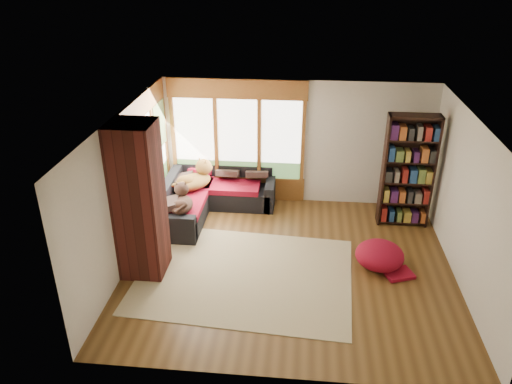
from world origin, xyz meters
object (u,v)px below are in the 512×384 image
(sectional_sofa, at_px, (196,200))
(pouf, at_px, (380,255))
(brick_chimney, at_px, (139,201))
(bookshelf, at_px, (408,171))
(area_rug, at_px, (245,275))
(dog_brindle, at_px, (181,197))
(dog_tan, at_px, (195,175))

(sectional_sofa, xyz_separation_m, pouf, (3.48, -1.57, -0.07))
(brick_chimney, bearing_deg, pouf, 6.99)
(bookshelf, height_order, pouf, bookshelf)
(area_rug, relative_size, pouf, 4.28)
(area_rug, xyz_separation_m, dog_brindle, (-1.34, 1.28, 0.73))
(area_rug, relative_size, bookshelf, 1.58)
(pouf, height_order, dog_brindle, dog_brindle)
(brick_chimney, relative_size, dog_brindle, 3.37)
(pouf, xyz_separation_m, dog_brindle, (-3.59, 0.81, 0.50))
(area_rug, bearing_deg, dog_tan, 119.77)
(sectional_sofa, relative_size, dog_tan, 2.25)
(sectional_sofa, xyz_separation_m, area_rug, (1.23, -2.04, -0.30))
(dog_brindle, bearing_deg, pouf, -111.79)
(brick_chimney, bearing_deg, dog_brindle, 75.38)
(area_rug, height_order, dog_brindle, dog_brindle)
(bookshelf, bearing_deg, dog_tan, 177.65)
(area_rug, distance_m, pouf, 2.31)
(sectional_sofa, bearing_deg, area_rug, -60.66)
(pouf, bearing_deg, brick_chimney, -173.01)
(sectional_sofa, bearing_deg, dog_brindle, -99.99)
(area_rug, height_order, dog_tan, dog_tan)
(brick_chimney, distance_m, pouf, 4.09)
(area_rug, bearing_deg, sectional_sofa, 121.06)
(bookshelf, bearing_deg, brick_chimney, -155.69)
(bookshelf, bearing_deg, sectional_sofa, -179.96)
(dog_brindle, bearing_deg, sectional_sofa, -17.40)
(area_rug, height_order, bookshelf, bookshelf)
(brick_chimney, bearing_deg, dog_tan, 79.55)
(dog_brindle, bearing_deg, area_rug, -142.85)
(pouf, bearing_deg, sectional_sofa, 155.74)
(sectional_sofa, relative_size, bookshelf, 0.99)
(brick_chimney, bearing_deg, bookshelf, 24.31)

